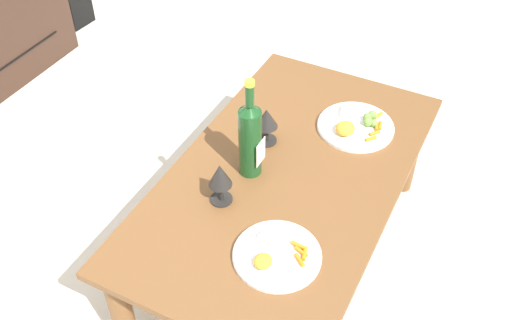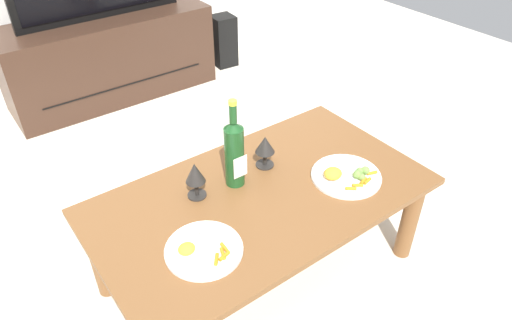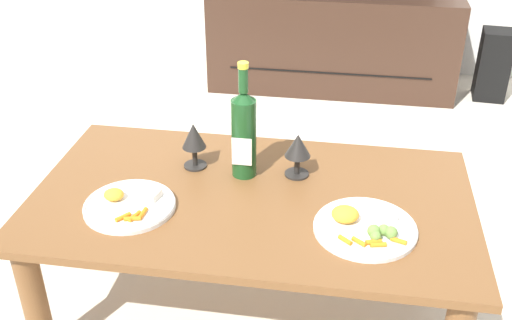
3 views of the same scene
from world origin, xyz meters
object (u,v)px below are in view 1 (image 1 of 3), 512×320
(goblet_right, at_px, (266,120))
(dining_table, at_px, (286,189))
(wine_bottle, at_px, (250,137))
(goblet_left, at_px, (220,177))
(dinner_plate_left, at_px, (276,255))
(dinner_plate_right, at_px, (356,125))

(goblet_right, bearing_deg, dining_table, -131.27)
(wine_bottle, bearing_deg, dining_table, -69.88)
(goblet_left, bearing_deg, dinner_plate_left, -116.50)
(dinner_plate_right, bearing_deg, dinner_plate_left, 179.80)
(wine_bottle, distance_m, dinner_plate_left, 0.38)
(dining_table, relative_size, dinner_plate_left, 4.94)
(dining_table, distance_m, wine_bottle, 0.24)
(goblet_left, xyz_separation_m, dinner_plate_right, (0.52, -0.25, -0.08))
(wine_bottle, height_order, goblet_right, wine_bottle)
(dining_table, distance_m, dinner_plate_left, 0.35)
(goblet_right, height_order, dinner_plate_left, goblet_right)
(wine_bottle, height_order, dinner_plate_right, wine_bottle)
(goblet_right, bearing_deg, goblet_left, 180.00)
(wine_bottle, height_order, goblet_left, wine_bottle)
(goblet_left, height_order, goblet_right, goblet_left)
(dinner_plate_right, bearing_deg, wine_bottle, 147.43)
(goblet_left, distance_m, goblet_right, 0.31)
(wine_bottle, relative_size, dinner_plate_right, 1.32)
(goblet_left, distance_m, dinner_plate_right, 0.58)
(wine_bottle, bearing_deg, dinner_plate_left, -140.90)
(dining_table, relative_size, goblet_left, 8.55)
(goblet_left, xyz_separation_m, goblet_right, (0.31, 0.00, -0.01))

